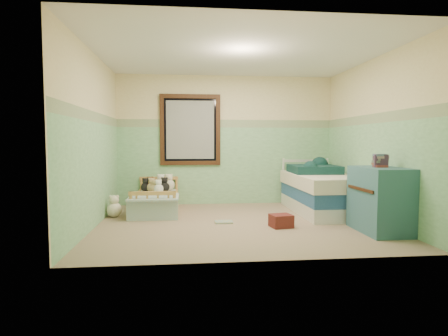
{
  "coord_description": "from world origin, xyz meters",
  "views": [
    {
      "loc": [
        -0.79,
        -5.46,
        1.21
      ],
      "look_at": [
        -0.19,
        0.35,
        0.81
      ],
      "focal_mm": 29.8,
      "sensor_mm": 36.0,
      "label": 1
    }
  ],
  "objects": [
    {
      "name": "plush_floor_tan",
      "position": [
        -1.57,
        0.75,
        0.11
      ],
      "size": [
        0.21,
        0.21,
        0.21
      ],
      "primitive_type": "sphere",
      "color": "tan",
      "rests_on": "floor"
    },
    {
      "name": "wall_left",
      "position": [
        -2.1,
        0.0,
        1.25
      ],
      "size": [
        0.04,
        3.6,
        2.5
      ],
      "primitive_type": "cube",
      "color": "beige",
      "rests_on": "floor"
    },
    {
      "name": "window_frame",
      "position": [
        -0.7,
        1.76,
        1.45
      ],
      "size": [
        1.16,
        0.06,
        1.36
      ],
      "primitive_type": "cube",
      "color": "black",
      "rests_on": "wall_back"
    },
    {
      "name": "wall_right",
      "position": [
        2.1,
        0.0,
        1.25
      ],
      "size": [
        0.04,
        3.6,
        2.5
      ],
      "primitive_type": "cube",
      "color": "beige",
      "rests_on": "floor"
    },
    {
      "name": "extra_plush_3",
      "position": [
        -1.27,
        1.15,
        0.39
      ],
      "size": [
        0.17,
        0.17,
        0.17
      ],
      "primitive_type": "sphere",
      "color": "white",
      "rests_on": "toddler_mattress"
    },
    {
      "name": "window_blinds",
      "position": [
        -0.7,
        1.77,
        1.45
      ],
      "size": [
        0.92,
        0.01,
        1.12
      ],
      "primitive_type": "cube",
      "color": "#B3B3B0",
      "rests_on": "window_frame"
    },
    {
      "name": "toddler_mattress",
      "position": [
        -1.31,
        1.05,
        0.25
      ],
      "size": [
        0.67,
        1.4,
        0.12
      ],
      "primitive_type": "cube",
      "color": "white",
      "rests_on": "toddler_bed_frame"
    },
    {
      "name": "ceiling",
      "position": [
        0.0,
        0.0,
        2.51
      ],
      "size": [
        4.2,
        3.6,
        0.02
      ],
      "primitive_type": "cube",
      "color": "white",
      "rests_on": "wall_back"
    },
    {
      "name": "border_strip",
      "position": [
        0.0,
        1.79,
        1.57
      ],
      "size": [
        4.2,
        0.01,
        0.15
      ],
      "primitive_type": "cube",
      "color": "#476D46",
      "rests_on": "wall_back"
    },
    {
      "name": "dresser",
      "position": [
        1.82,
        -0.73,
        0.44
      ],
      "size": [
        0.55,
        0.88,
        0.88
      ],
      "primitive_type": "cube",
      "color": "#36696D",
      "rests_on": "floor"
    },
    {
      "name": "plush_bed_tan",
      "position": [
        -1.41,
        1.33,
        0.4
      ],
      "size": [
        0.18,
        0.18,
        0.18
      ],
      "primitive_type": "sphere",
      "color": "tan",
      "rests_on": "toddler_mattress"
    },
    {
      "name": "floor_book",
      "position": [
        -0.23,
        0.04,
        0.01
      ],
      "size": [
        0.27,
        0.21,
        0.02
      ],
      "primitive_type": "cube",
      "rotation": [
        0.0,
        0.0,
        -0.02
      ],
      "color": "gold",
      "rests_on": "floor"
    },
    {
      "name": "extra_plush_2",
      "position": [
        -1.52,
        1.38,
        0.39
      ],
      "size": [
        0.17,
        0.17,
        0.17
      ],
      "primitive_type": "sphere",
      "color": "black",
      "rests_on": "toddler_mattress"
    },
    {
      "name": "twin_boxspring",
      "position": [
        1.55,
        0.7,
        0.33
      ],
      "size": [
        0.95,
        1.89,
        0.22
      ],
      "primitive_type": "cube",
      "color": "navy",
      "rests_on": "twin_bed_frame"
    },
    {
      "name": "wainscot_mint",
      "position": [
        0.0,
        1.79,
        0.75
      ],
      "size": [
        4.2,
        0.01,
        1.5
      ],
      "primitive_type": "cube",
      "color": "#72AD77",
      "rests_on": "floor"
    },
    {
      "name": "plush_floor_cream",
      "position": [
        -1.95,
        0.65,
        0.12
      ],
      "size": [
        0.24,
        0.24,
        0.24
      ],
      "primitive_type": "sphere",
      "color": "#F7EDCC",
      "rests_on": "floor"
    },
    {
      "name": "floor",
      "position": [
        0.0,
        0.0,
        -0.01
      ],
      "size": [
        4.2,
        3.6,
        0.02
      ],
      "primitive_type": "cube",
      "color": "#9C8064",
      "rests_on": "ground"
    },
    {
      "name": "twin_bed_frame",
      "position": [
        1.55,
        0.7,
        0.11
      ],
      "size": [
        0.95,
        1.89,
        0.22
      ],
      "primitive_type": "cube",
      "color": "white",
      "rests_on": "floor"
    },
    {
      "name": "plush_bed_dark",
      "position": [
        -1.18,
        1.33,
        0.4
      ],
      "size": [
        0.18,
        0.18,
        0.18
      ],
      "primitive_type": "sphere",
      "color": "black",
      "rests_on": "toddler_mattress"
    },
    {
      "name": "wall_back",
      "position": [
        0.0,
        1.8,
        1.25
      ],
      "size": [
        4.2,
        0.04,
        2.5
      ],
      "primitive_type": "cube",
      "color": "beige",
      "rests_on": "floor"
    },
    {
      "name": "wall_front",
      "position": [
        0.0,
        -1.8,
        1.25
      ],
      "size": [
        4.2,
        0.04,
        2.5
      ],
      "primitive_type": "cube",
      "color": "beige",
      "rests_on": "floor"
    },
    {
      "name": "plush_bed_brown",
      "position": [
        -1.46,
        1.55,
        0.4
      ],
      "size": [
        0.18,
        0.18,
        0.18
      ],
      "primitive_type": "sphere",
      "color": "brown",
      "rests_on": "toddler_mattress"
    },
    {
      "name": "extra_plush_0",
      "position": [
        -1.34,
        1.22,
        0.39
      ],
      "size": [
        0.16,
        0.16,
        0.16
      ],
      "primitive_type": "sphere",
      "color": "tan",
      "rests_on": "toddler_mattress"
    },
    {
      "name": "plush_bed_white",
      "position": [
        -1.26,
        1.55,
        0.41
      ],
      "size": [
        0.21,
        0.21,
        0.21
      ],
      "primitive_type": "sphere",
      "color": "white",
      "rests_on": "toddler_mattress"
    },
    {
      "name": "toddler_bed_frame",
      "position": [
        -1.31,
        1.05,
        0.09
      ],
      "size": [
        0.73,
        1.46,
        0.19
      ],
      "primitive_type": "cube",
      "color": "#B58242",
      "rests_on": "floor"
    },
    {
      "name": "extra_plush_1",
      "position": [
        -1.11,
        1.57,
        0.41
      ],
      "size": [
        0.21,
        0.21,
        0.21
      ],
      "primitive_type": "sphere",
      "color": "#F7EDCC",
      "rests_on": "toddler_mattress"
    },
    {
      "name": "twin_mattress",
      "position": [
        1.55,
        0.7,
        0.55
      ],
      "size": [
        0.99,
        1.93,
        0.22
      ],
      "primitive_type": "cube",
      "color": "#F3E7CE",
      "rests_on": "twin_boxspring"
    },
    {
      "name": "red_pillow",
      "position": [
        0.56,
        -0.33,
        0.09
      ],
      "size": [
        0.34,
        0.31,
        0.18
      ],
      "primitive_type": "cube",
      "rotation": [
        0.0,
        0.0,
        0.19
      ],
      "color": "maroon",
      "rests_on": "floor"
    },
    {
      "name": "patchwork_quilt",
      "position": [
        -1.31,
        0.6,
        0.32
      ],
      "size": [
        0.79,
        0.73,
        0.03
      ],
      "primitive_type": "cube",
      "color": "#7EBBDC",
      "rests_on": "toddler_mattress"
    },
    {
      "name": "teal_blanket",
      "position": [
        1.5,
        1.0,
        0.73
      ],
      "size": [
        0.84,
        0.89,
        0.14
      ],
      "primitive_type": "cube",
      "rotation": [
        0.0,
        0.0,
        -0.04
      ],
      "color": "black",
      "rests_on": "twin_mattress"
    },
    {
      "name": "book_stack",
      "position": [
        1.82,
        -0.71,
        0.96
      ],
      "size": [
        0.2,
        0.17,
        0.17
      ],
      "primitive_type": "cube",
      "rotation": [
        0.0,
        0.0,
        -0.24
      ],
      "color": "brown",
      "rests_on": "dresser"
    }
  ]
}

